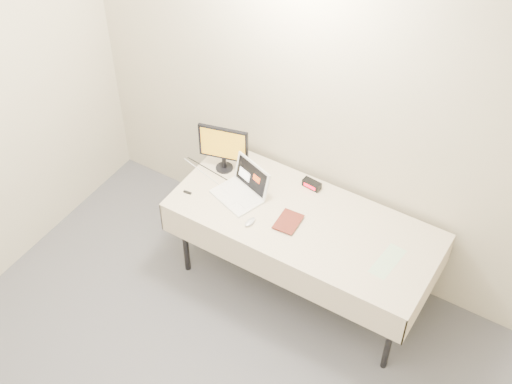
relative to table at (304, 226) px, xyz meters
The scene contains 9 objects.
back_wall 0.81m from the table, 90.00° to the left, with size 4.00×0.10×2.70m, color beige.
table is the anchor object (origin of this frame).
laptop 0.50m from the table, behind, with size 0.41×0.38×0.23m.
monitor 0.81m from the table, 169.11° to the left, with size 0.36×0.16×0.38m.
book 0.24m from the table, 149.25° to the right, with size 0.15×0.02×0.21m, color maroon.
alarm_clock 0.33m from the table, 109.72° to the left, with size 0.14×0.07×0.06m.
clicker 0.38m from the table, 142.95° to the right, with size 0.05×0.10×0.02m, color #B4B4B6.
paper_form 0.64m from the table, ahead, with size 0.12×0.30×0.00m, color #B6DDAF.
usb_dongle 0.86m from the table, 165.90° to the right, with size 0.06×0.02×0.01m, color black.
Camera 1 is at (1.47, -0.96, 4.26)m, focal length 50.00 mm.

